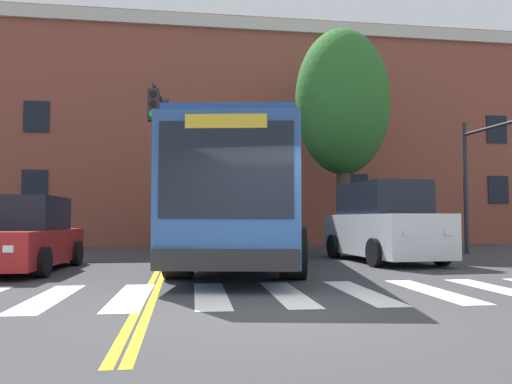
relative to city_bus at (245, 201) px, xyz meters
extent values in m
plane|color=#38383A|center=(-0.47, -7.53, -1.78)|extent=(120.00, 120.00, 0.00)
cube|color=white|center=(-3.85, -5.79, -1.77)|extent=(0.58, 2.98, 0.01)
cube|color=white|center=(-2.57, -5.81, -1.77)|extent=(0.58, 2.98, 0.01)
cube|color=white|center=(-1.28, -5.83, -1.77)|extent=(0.58, 2.98, 0.01)
cube|color=white|center=(0.00, -5.85, -1.77)|extent=(0.58, 2.98, 0.01)
cube|color=white|center=(1.29, -5.87, -1.77)|extent=(0.58, 2.98, 0.01)
cube|color=white|center=(2.58, -5.89, -1.77)|extent=(0.58, 2.98, 0.01)
cube|color=white|center=(3.86, -5.91, -1.77)|extent=(0.58, 2.98, 0.01)
cube|color=gold|center=(-2.36, 8.17, -1.77)|extent=(0.12, 36.00, 0.01)
cube|color=gold|center=(-2.20, 8.17, -1.77)|extent=(0.12, 36.00, 0.01)
cube|color=#2D5699|center=(0.00, -0.03, -0.02)|extent=(4.54, 12.20, 2.71)
cube|color=black|center=(1.24, -0.25, 0.25)|extent=(1.93, 10.83, 0.98)
cube|color=black|center=(-1.25, 0.19, 0.25)|extent=(1.93, 10.83, 0.98)
cube|color=black|center=(-1.04, -5.92, 0.31)|extent=(2.22, 0.42, 1.63)
cube|color=yellow|center=(-1.04, -5.92, 1.12)|extent=(1.36, 0.27, 0.24)
cube|color=#232326|center=(-1.05, -5.95, -1.19)|extent=(2.44, 0.52, 0.36)
cube|color=#294E89|center=(0.00, -0.03, 1.42)|extent=(4.31, 11.70, 0.16)
cylinder|color=black|center=(0.53, -3.88, -1.24)|extent=(0.74, 1.16, 1.08)
cylinder|color=black|center=(-1.83, -3.47, -1.24)|extent=(0.74, 1.16, 1.08)
cylinder|color=black|center=(1.64, 2.41, -1.24)|extent=(0.74, 1.16, 1.08)
cylinder|color=black|center=(-0.72, 2.83, -1.24)|extent=(0.74, 1.16, 1.08)
cylinder|color=black|center=(1.83, 3.49, -1.24)|extent=(0.74, 1.16, 1.08)
cylinder|color=black|center=(-0.53, 3.91, -1.24)|extent=(0.74, 1.16, 1.08)
cube|color=#AD1E1E|center=(-5.63, -1.39, -1.19)|extent=(2.02, 4.66, 0.82)
cube|color=black|center=(-5.62, -1.25, -0.37)|extent=(1.75, 2.27, 0.81)
cube|color=white|center=(-5.15, -3.72, -1.10)|extent=(0.20, 0.05, 0.14)
cylinder|color=black|center=(-4.73, -2.85, -1.45)|extent=(0.24, 0.67, 0.66)
cylinder|color=black|center=(-4.62, 0.00, -1.45)|extent=(0.24, 0.67, 0.66)
cylinder|color=black|center=(-6.52, 0.07, -1.45)|extent=(0.24, 0.67, 0.66)
cube|color=white|center=(4.11, -0.02, -0.97)|extent=(2.18, 5.06, 1.19)
cube|color=black|center=(4.11, 0.03, 0.09)|extent=(1.88, 3.17, 0.94)
cube|color=white|center=(4.83, -2.48, -0.85)|extent=(0.20, 0.05, 0.14)
cube|color=white|center=(3.69, -2.54, -0.85)|extent=(0.20, 0.05, 0.14)
cylinder|color=black|center=(5.17, -1.49, -1.40)|extent=(0.26, 0.77, 0.76)
cylinder|color=black|center=(3.24, -1.61, -1.40)|extent=(0.26, 0.77, 0.76)
cylinder|color=black|center=(4.99, 1.57, -1.40)|extent=(0.26, 0.77, 0.76)
cylinder|color=black|center=(3.06, 1.46, -1.40)|extent=(0.26, 0.77, 0.76)
cube|color=#B7BABF|center=(0.20, 8.21, -1.22)|extent=(1.69, 3.62, 0.78)
cube|color=black|center=(0.20, 8.25, -0.45)|extent=(1.51, 2.00, 0.75)
cube|color=white|center=(0.71, 6.39, -1.14)|extent=(0.20, 0.04, 0.14)
cube|color=white|center=(-0.28, 6.38, -1.14)|extent=(0.20, 0.04, 0.14)
cylinder|color=black|center=(1.06, 7.10, -1.48)|extent=(0.22, 0.60, 0.60)
cylinder|color=black|center=(-0.64, 7.09, -1.48)|extent=(0.22, 0.60, 0.60)
cylinder|color=black|center=(1.04, 9.34, -1.48)|extent=(0.22, 0.60, 0.60)
cylinder|color=black|center=(-0.66, 9.33, -1.48)|extent=(0.22, 0.60, 0.60)
cylinder|color=#28282D|center=(8.44, 2.71, 0.62)|extent=(0.16, 0.16, 4.80)
cylinder|color=#28282D|center=(8.57, 0.76, 2.58)|extent=(0.37, 3.92, 0.11)
cylinder|color=#28282D|center=(-2.43, 4.81, 1.12)|extent=(0.16, 0.16, 5.80)
cylinder|color=#28282D|center=(-2.57, 3.02, 3.61)|extent=(0.38, 3.59, 0.11)
cube|color=#28282D|center=(-2.70, 1.38, 3.01)|extent=(0.36, 0.31, 1.00)
cylinder|color=black|center=(-2.71, 1.23, 3.31)|extent=(0.22, 0.05, 0.22)
cylinder|color=black|center=(-2.71, 1.23, 3.01)|extent=(0.22, 0.05, 0.22)
cylinder|color=green|center=(-2.71, 1.23, 2.71)|extent=(0.22, 0.05, 0.22)
cylinder|color=#4C3D2D|center=(4.59, 5.09, -0.03)|extent=(0.56, 0.56, 3.50)
ellipsoid|color=#2D6B28|center=(4.59, 5.09, 4.24)|extent=(5.48, 5.41, 5.93)
cube|color=brown|center=(-0.87, 12.08, 3.73)|extent=(37.15, 6.11, 11.00)
cube|color=beige|center=(-0.87, 8.95, 8.83)|extent=(37.15, 0.16, 0.60)
cube|color=black|center=(-8.30, 9.00, 0.97)|extent=(1.10, 0.06, 1.40)
cube|color=black|center=(-0.87, 9.00, 0.97)|extent=(1.10, 0.06, 1.40)
cube|color=black|center=(6.56, 9.00, 0.97)|extent=(1.10, 0.06, 1.40)
cube|color=black|center=(13.99, 9.00, 0.97)|extent=(1.10, 0.06, 1.40)
cube|color=black|center=(-8.30, 9.00, 4.06)|extent=(1.10, 0.06, 1.40)
cube|color=black|center=(-0.87, 9.00, 4.06)|extent=(1.10, 0.06, 1.40)
cube|color=black|center=(6.56, 9.00, 4.06)|extent=(1.10, 0.06, 1.40)
cube|color=black|center=(13.99, 9.00, 4.06)|extent=(1.10, 0.06, 1.40)
camera|label=1|loc=(-1.72, -14.17, -0.52)|focal=35.00mm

